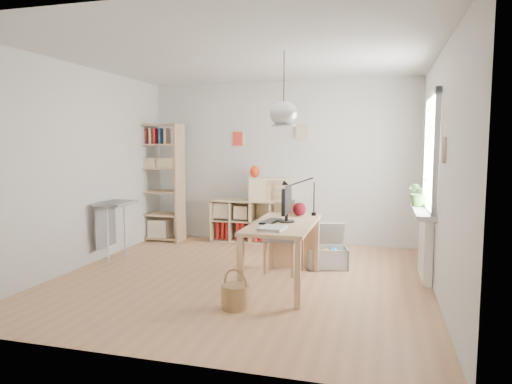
% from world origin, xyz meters
% --- Properties ---
extents(ground, '(4.50, 4.50, 0.00)m').
position_xyz_m(ground, '(0.00, 0.00, 0.00)').
color(ground, tan).
rests_on(ground, ground).
extents(room_shell, '(4.50, 4.50, 4.50)m').
position_xyz_m(room_shell, '(0.55, -0.15, 2.00)').
color(room_shell, silver).
rests_on(room_shell, ground).
extents(window_unit, '(0.07, 1.16, 1.46)m').
position_xyz_m(window_unit, '(2.23, 0.60, 1.55)').
color(window_unit, white).
rests_on(window_unit, ground).
extents(radiator, '(0.10, 0.80, 0.80)m').
position_xyz_m(radiator, '(2.19, 0.60, 0.40)').
color(radiator, white).
rests_on(radiator, ground).
extents(windowsill, '(0.22, 1.20, 0.06)m').
position_xyz_m(windowsill, '(2.14, 0.60, 0.83)').
color(windowsill, silver).
rests_on(windowsill, radiator).
extents(desk, '(0.70, 1.50, 0.75)m').
position_xyz_m(desk, '(0.55, -0.15, 0.66)').
color(desk, tan).
rests_on(desk, ground).
extents(cube_shelf, '(1.40, 0.38, 0.72)m').
position_xyz_m(cube_shelf, '(-0.47, 2.08, 0.30)').
color(cube_shelf, beige).
rests_on(cube_shelf, ground).
extents(tall_bookshelf, '(0.80, 0.38, 2.00)m').
position_xyz_m(tall_bookshelf, '(-2.04, 1.80, 1.09)').
color(tall_bookshelf, tan).
rests_on(tall_bookshelf, ground).
extents(side_table, '(0.40, 0.55, 0.85)m').
position_xyz_m(side_table, '(-2.04, 0.35, 0.67)').
color(side_table, gray).
rests_on(side_table, ground).
extents(chair, '(0.50, 0.50, 0.89)m').
position_xyz_m(chair, '(0.46, 0.45, 0.51)').
color(chair, gray).
rests_on(chair, ground).
extents(wicker_basket, '(0.29, 0.29, 0.41)m').
position_xyz_m(wicker_basket, '(0.24, -1.01, 0.13)').
color(wicker_basket, '#966E44').
rests_on(wicker_basket, ground).
extents(storage_chest, '(0.65, 0.70, 0.57)m').
position_xyz_m(storage_chest, '(0.96, 0.82, 0.19)').
color(storage_chest, '#AFAEAA').
rests_on(storage_chest, ground).
extents(monitor, '(0.19, 0.47, 0.41)m').
position_xyz_m(monitor, '(0.58, -0.10, 0.98)').
color(monitor, black).
rests_on(monitor, desk).
extents(keyboard, '(0.19, 0.41, 0.02)m').
position_xyz_m(keyboard, '(0.40, -0.16, 0.76)').
color(keyboard, black).
rests_on(keyboard, desk).
extents(task_lamp, '(0.43, 0.16, 0.45)m').
position_xyz_m(task_lamp, '(0.61, 0.42, 1.06)').
color(task_lamp, black).
rests_on(task_lamp, desk).
extents(yarn_ball, '(0.17, 0.17, 0.17)m').
position_xyz_m(yarn_ball, '(0.64, 0.40, 0.83)').
color(yarn_ball, '#4B0A12').
rests_on(yarn_ball, desk).
extents(paper_tray, '(0.28, 0.33, 0.03)m').
position_xyz_m(paper_tray, '(0.53, -0.60, 0.77)').
color(paper_tray, silver).
rests_on(paper_tray, desk).
extents(drawer_chest, '(0.74, 0.51, 0.38)m').
position_xyz_m(drawer_chest, '(-0.16, 2.04, 0.91)').
color(drawer_chest, beige).
rests_on(drawer_chest, cube_shelf).
extents(red_vase, '(0.16, 0.16, 0.20)m').
position_xyz_m(red_vase, '(-0.40, 2.04, 1.20)').
color(red_vase, '#AA230E').
rests_on(red_vase, drawer_chest).
extents(potted_plant, '(0.42, 0.40, 0.37)m').
position_xyz_m(potted_plant, '(2.12, 0.90, 1.05)').
color(potted_plant, '#305821').
rests_on(potted_plant, windowsill).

